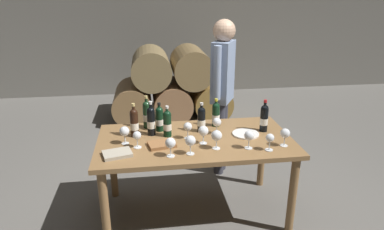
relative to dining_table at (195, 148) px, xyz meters
name	(u,v)px	position (x,y,z in m)	size (l,w,h in m)	color
ground_plane	(195,212)	(0.00, 0.00, -0.67)	(14.00, 14.00, 0.00)	#66635E
cellar_back_wall	(164,22)	(0.00, 4.20, 0.73)	(10.00, 0.24, 2.80)	slate
barrel_stack	(171,87)	(0.00, 2.60, -0.15)	(1.86, 0.90, 1.15)	olive
dining_table	(195,148)	(0.00, 0.00, 0.00)	(1.70, 0.90, 0.76)	olive
wine_bottle_0	(216,114)	(0.24, 0.28, 0.21)	(0.07, 0.07, 0.27)	black
wine_bottle_1	(167,123)	(-0.23, 0.10, 0.21)	(0.07, 0.07, 0.28)	black
wine_bottle_2	(134,122)	(-0.52, 0.13, 0.22)	(0.07, 0.07, 0.31)	black
wine_bottle_3	(159,119)	(-0.30, 0.23, 0.21)	(0.07, 0.07, 0.27)	black
wine_bottle_4	(147,114)	(-0.41, 0.33, 0.22)	(0.07, 0.07, 0.31)	#19381E
wine_bottle_5	(151,121)	(-0.37, 0.15, 0.23)	(0.07, 0.07, 0.31)	black
wine_bottle_6	(264,118)	(0.65, 0.09, 0.22)	(0.07, 0.07, 0.30)	black
wine_bottle_7	(201,119)	(0.08, 0.16, 0.21)	(0.07, 0.07, 0.28)	black
wine_glass_0	(203,131)	(0.05, -0.10, 0.20)	(0.09, 0.09, 0.16)	white
wine_glass_1	(170,143)	(-0.24, -0.30, 0.20)	(0.08, 0.08, 0.16)	white
wine_glass_2	(249,136)	(0.41, -0.25, 0.20)	(0.08, 0.08, 0.16)	white
wine_glass_3	(188,127)	(-0.06, 0.02, 0.20)	(0.08, 0.08, 0.15)	white
wine_glass_4	(217,136)	(0.14, -0.22, 0.20)	(0.09, 0.09, 0.16)	white
wine_glass_5	(190,141)	(-0.08, -0.28, 0.20)	(0.08, 0.08, 0.16)	white
wine_glass_6	(270,139)	(0.56, -0.31, 0.19)	(0.07, 0.07, 0.14)	white
wine_glass_7	(285,134)	(0.72, -0.24, 0.20)	(0.08, 0.08, 0.16)	white
wine_glass_8	(137,136)	(-0.50, -0.11, 0.19)	(0.07, 0.07, 0.14)	white
wine_glass_9	(217,123)	(0.21, 0.08, 0.20)	(0.08, 0.08, 0.15)	white
wine_glass_10	(124,132)	(-0.60, -0.02, 0.20)	(0.08, 0.08, 0.16)	white
tasting_notebook	(162,144)	(-0.30, -0.10, 0.11)	(0.22, 0.16, 0.03)	#936038
leather_ledger	(117,154)	(-0.66, -0.23, 0.11)	(0.22, 0.16, 0.03)	#B2A893
serving_plate	(246,134)	(0.46, 0.03, 0.10)	(0.24, 0.24, 0.01)	white
sommelier_presenting	(223,84)	(0.41, 0.75, 0.37)	(0.31, 0.45, 1.72)	#383842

